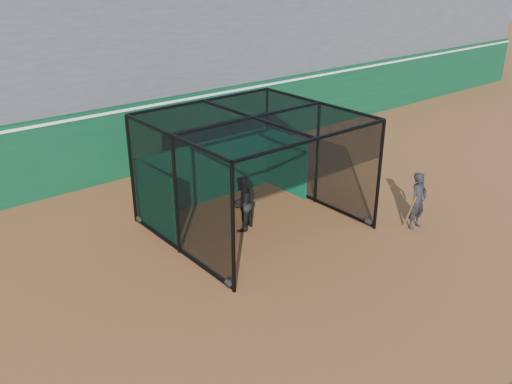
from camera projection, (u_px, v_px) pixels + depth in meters
ground at (302, 273)px, 12.98m from camera, size 120.00×120.00×0.00m
outfield_wall at (131, 138)px, 18.49m from camera, size 50.00×0.50×2.50m
grandstand at (75, 31)px, 19.90m from camera, size 50.00×7.85×8.95m
batting_cage at (253, 173)px, 14.74m from camera, size 5.01×4.74×3.12m
batter at (242, 204)px, 14.77m from camera, size 0.94×0.86×1.57m
on_deck_player at (418, 201)px, 14.88m from camera, size 0.63×0.44×1.63m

